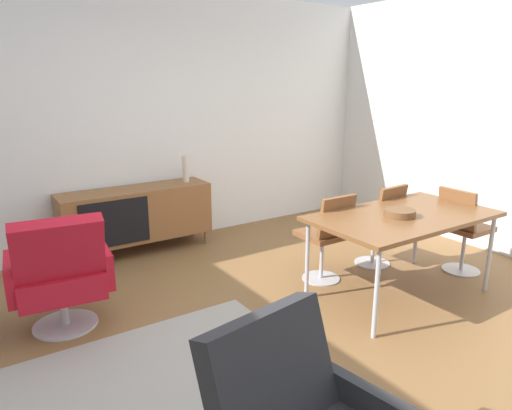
{
  "coord_description": "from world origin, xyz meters",
  "views": [
    {
      "loc": [
        -1.71,
        -2.45,
        1.85
      ],
      "look_at": [
        0.32,
        0.61,
        0.85
      ],
      "focal_mm": 32.7,
      "sensor_mm": 36.0,
      "label": 1
    }
  ],
  "objects_px": {
    "vase_cobalt": "(186,169)",
    "dining_chair_back_right": "(380,221)",
    "dining_chair_back_left": "(327,234)",
    "wooden_bowl_on_table": "(399,213)",
    "sideboard": "(136,214)",
    "dining_table": "(403,219)",
    "dining_chair_far_end": "(462,227)",
    "lounge_chair_red": "(60,273)"
  },
  "relations": [
    {
      "from": "vase_cobalt",
      "to": "dining_chair_back_right",
      "type": "relative_size",
      "value": 0.35
    },
    {
      "from": "dining_chair_back_right",
      "to": "dining_chair_back_left",
      "type": "distance_m",
      "value": 0.7
    },
    {
      "from": "wooden_bowl_on_table",
      "to": "dining_chair_back_left",
      "type": "distance_m",
      "value": 0.71
    },
    {
      "from": "wooden_bowl_on_table",
      "to": "dining_chair_back_left",
      "type": "height_order",
      "value": "dining_chair_back_left"
    },
    {
      "from": "wooden_bowl_on_table",
      "to": "dining_chair_back_right",
      "type": "relative_size",
      "value": 0.3
    },
    {
      "from": "vase_cobalt",
      "to": "wooden_bowl_on_table",
      "type": "bearing_deg",
      "value": -69.3
    },
    {
      "from": "dining_chair_back_right",
      "to": "dining_chair_back_left",
      "type": "xyz_separation_m",
      "value": [
        -0.7,
        -0.0,
        0.0
      ]
    },
    {
      "from": "sideboard",
      "to": "dining_table",
      "type": "xyz_separation_m",
      "value": [
        1.55,
        -2.27,
        0.26
      ]
    },
    {
      "from": "sideboard",
      "to": "dining_chair_back_left",
      "type": "distance_m",
      "value": 2.1
    },
    {
      "from": "sideboard",
      "to": "vase_cobalt",
      "type": "relative_size",
      "value": 5.4
    },
    {
      "from": "sideboard",
      "to": "dining_chair_far_end",
      "type": "height_order",
      "value": "dining_chair_far_end"
    },
    {
      "from": "dining_table",
      "to": "lounge_chair_red",
      "type": "relative_size",
      "value": 1.69
    },
    {
      "from": "sideboard",
      "to": "dining_chair_back_left",
      "type": "relative_size",
      "value": 1.87
    },
    {
      "from": "dining_table",
      "to": "lounge_chair_red",
      "type": "height_order",
      "value": "lounge_chair_red"
    },
    {
      "from": "dining_chair_back_left",
      "to": "dining_chair_back_right",
      "type": "bearing_deg",
      "value": 0.01
    },
    {
      "from": "wooden_bowl_on_table",
      "to": "dining_chair_back_left",
      "type": "xyz_separation_m",
      "value": [
        -0.27,
        0.58,
        -0.3
      ]
    },
    {
      "from": "vase_cobalt",
      "to": "lounge_chair_red",
      "type": "relative_size",
      "value": 0.31
    },
    {
      "from": "vase_cobalt",
      "to": "dining_chair_back_left",
      "type": "height_order",
      "value": "vase_cobalt"
    },
    {
      "from": "sideboard",
      "to": "dining_chair_back_left",
      "type": "height_order",
      "value": "dining_chair_back_left"
    },
    {
      "from": "vase_cobalt",
      "to": "dining_chair_back_left",
      "type": "bearing_deg",
      "value": -70.67
    },
    {
      "from": "dining_table",
      "to": "dining_chair_back_left",
      "type": "relative_size",
      "value": 1.87
    },
    {
      "from": "dining_table",
      "to": "sideboard",
      "type": "bearing_deg",
      "value": 124.36
    },
    {
      "from": "lounge_chair_red",
      "to": "dining_chair_back_right",
      "type": "bearing_deg",
      "value": -8.13
    },
    {
      "from": "dining_chair_far_end",
      "to": "dining_chair_back_left",
      "type": "distance_m",
      "value": 1.36
    },
    {
      "from": "vase_cobalt",
      "to": "sideboard",
      "type": "bearing_deg",
      "value": -179.82
    },
    {
      "from": "vase_cobalt",
      "to": "lounge_chair_red",
      "type": "distance_m",
      "value": 2.13
    },
    {
      "from": "sideboard",
      "to": "dining_chair_back_right",
      "type": "bearing_deg",
      "value": -41.94
    },
    {
      "from": "sideboard",
      "to": "vase_cobalt",
      "type": "bearing_deg",
      "value": 0.18
    },
    {
      "from": "sideboard",
      "to": "dining_chair_back_right",
      "type": "distance_m",
      "value": 2.57
    },
    {
      "from": "sideboard",
      "to": "wooden_bowl_on_table",
      "type": "distance_m",
      "value": 2.75
    },
    {
      "from": "dining_chair_far_end",
      "to": "lounge_chair_red",
      "type": "xyz_separation_m",
      "value": [
        -3.48,
        0.98,
        -0.0
      ]
    },
    {
      "from": "dining_chair_back_left",
      "to": "dining_chair_far_end",
      "type": "bearing_deg",
      "value": -24.26
    },
    {
      "from": "dining_chair_back_right",
      "to": "dining_table",
      "type": "bearing_deg",
      "value": -122.33
    },
    {
      "from": "dining_chair_far_end",
      "to": "dining_chair_back_right",
      "type": "distance_m",
      "value": 0.77
    },
    {
      "from": "wooden_bowl_on_table",
      "to": "dining_chair_far_end",
      "type": "height_order",
      "value": "dining_chair_far_end"
    },
    {
      "from": "wooden_bowl_on_table",
      "to": "dining_chair_back_left",
      "type": "relative_size",
      "value": 0.3
    },
    {
      "from": "dining_table",
      "to": "dining_chair_back_left",
      "type": "xyz_separation_m",
      "value": [
        -0.35,
        0.56,
        -0.23
      ]
    },
    {
      "from": "dining_chair_back_right",
      "to": "lounge_chair_red",
      "type": "height_order",
      "value": "lounge_chair_red"
    },
    {
      "from": "sideboard",
      "to": "wooden_bowl_on_table",
      "type": "relative_size",
      "value": 6.15
    },
    {
      "from": "vase_cobalt",
      "to": "dining_table",
      "type": "distance_m",
      "value": 2.47
    },
    {
      "from": "vase_cobalt",
      "to": "dining_chair_back_right",
      "type": "height_order",
      "value": "vase_cobalt"
    },
    {
      "from": "wooden_bowl_on_table",
      "to": "dining_chair_back_right",
      "type": "xyz_separation_m",
      "value": [
        0.44,
        0.58,
        -0.3
      ]
    }
  ]
}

